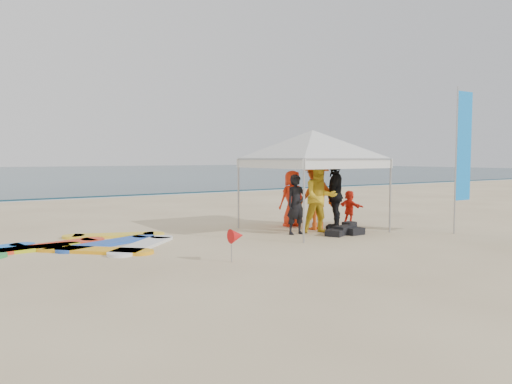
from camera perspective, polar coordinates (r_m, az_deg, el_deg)
The scene contains 13 objects.
ground at distance 9.35m, azimuth 6.08°, elevation -8.42°, with size 120.00×120.00×0.00m, color beige.
shoreline_foam at distance 25.98m, azimuth -20.38°, elevation -0.68°, with size 160.00×1.20×0.01m, color silver.
person_black_a at distance 13.00m, azimuth 4.63°, elevation -1.44°, with size 0.57×0.37×1.56m, color black.
person_yellow at distance 13.24m, azimuth 7.33°, elevation -0.61°, with size 0.92×0.72×1.90m, color gold.
person_orange_a at distance 13.90m, azimuth 6.87°, elevation -0.39°, with size 1.23×0.71×1.90m, color #D64B13.
person_black_b at distance 14.06m, azimuth 9.03°, elevation -0.34°, with size 1.12×0.47×1.91m, color black.
person_orange_b at distance 14.48m, azimuth 4.17°, elevation -0.74°, with size 0.79×0.52×1.62m, color red.
person_seated at distance 15.27m, azimuth 10.63°, elevation -1.71°, with size 0.94×0.30×1.01m, color red.
canopy_tent at distance 13.75m, azimuth 6.48°, elevation 7.00°, with size 4.16×4.16×3.14m.
feather_flag at distance 14.21m, azimuth 22.58°, elevation 4.69°, with size 0.64×0.04×3.83m.
marker_pennant at distance 9.62m, azimuth -2.21°, elevation -5.05°, with size 0.28×0.28×0.64m.
gear_pile at distance 13.31m, azimuth 10.16°, elevation -4.32°, with size 1.66×1.15×0.22m.
surfboard_spread at distance 11.76m, azimuth -21.59°, elevation -5.94°, with size 5.79×3.30×0.07m.
Camera 1 is at (-5.82, -7.04, 2.01)m, focal length 35.00 mm.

